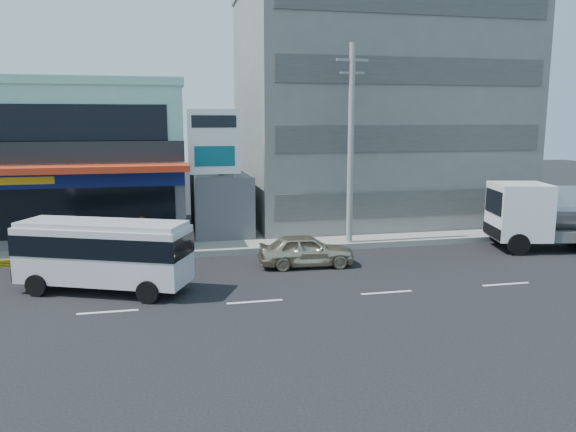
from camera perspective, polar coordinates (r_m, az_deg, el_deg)
The scene contains 12 objects.
ground at distance 20.20m, azimuth -3.41°, elevation -8.70°, with size 120.00×120.00×0.00m, color black.
sidewalk at distance 30.18m, azimuth 3.14°, elevation -2.18°, with size 70.00×5.00×0.30m, color gray.
shop_building at distance 33.35m, azimuth -21.18°, elevation 5.00°, with size 12.40×11.70×8.00m.
concrete_building at distance 36.33m, azimuth 8.62°, elevation 10.63°, with size 16.00×12.00×14.00m, color gray.
gap_structure at distance 31.42m, azimuth -6.89°, elevation 1.21°, with size 3.00×6.00×3.50m, color #444449.
satellite_dish at distance 30.21m, azimuth -6.78°, elevation 4.36°, with size 1.50×1.50×0.15m, color slate.
billboard at distance 28.28m, azimuth -7.48°, elevation 6.72°, with size 2.60×0.18×6.90m.
utility_pole_near at distance 27.84m, azimuth 6.40°, elevation 7.16°, with size 1.60×0.30×10.00m.
minibus at distance 22.03m, azimuth -18.25°, elevation -3.31°, with size 6.68×4.40×2.68m.
sedan at distance 24.73m, azimuth 1.85°, elevation -3.50°, with size 1.69×4.20×1.43m, color beige.
tanker_truck at distance 30.97m, azimuth 26.84°, elevation 0.14°, with size 8.73×4.30×3.31m.
motorcycle_rider at distance 26.38m, azimuth -14.41°, elevation -3.03°, with size 1.68×0.78×2.08m.
Camera 1 is at (-2.95, -18.93, 6.40)m, focal length 35.00 mm.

